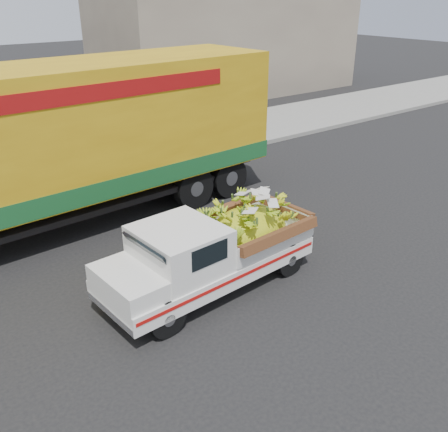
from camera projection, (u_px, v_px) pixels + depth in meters
ground at (168, 328)px, 8.51m from camera, size 100.00×100.00×0.00m
curb at (29, 196)px, 13.73m from camera, size 60.00×0.25×0.15m
sidewalk at (7, 175)px, 15.25m from camera, size 60.00×4.00×0.14m
building_right at (229, 35)px, 26.75m from camera, size 14.00×6.00×6.00m
pickup_truck at (222, 246)px, 9.53m from camera, size 4.34×1.83×1.49m
semi_trailer at (39, 146)px, 10.98m from camera, size 12.04×3.15×3.80m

